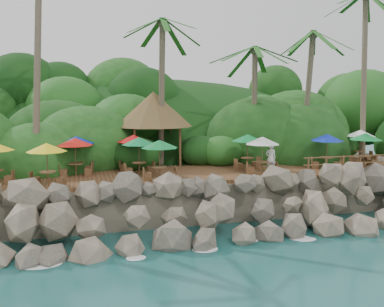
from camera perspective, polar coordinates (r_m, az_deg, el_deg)
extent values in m
plane|color=#19514F|center=(19.21, 4.75, -12.52)|extent=(140.00, 140.00, 0.00)
cube|color=gray|center=(33.97, -4.37, -1.68)|extent=(32.00, 25.20, 2.10)
ellipsoid|color=#143811|center=(41.44, -6.28, -1.44)|extent=(44.80, 28.00, 15.40)
cube|color=brown|center=(24.16, 0.00, -2.82)|extent=(26.00, 5.00, 0.20)
ellipsoid|color=white|center=(18.69, -23.41, -13.67)|extent=(1.20, 0.80, 0.06)
ellipsoid|color=white|center=(18.47, -13.91, -13.49)|extent=(1.20, 0.80, 0.06)
ellipsoid|color=white|center=(18.74, -4.46, -12.96)|extent=(1.20, 0.80, 0.06)
ellipsoid|color=white|center=(19.47, 4.45, -12.15)|extent=(1.20, 0.80, 0.06)
ellipsoid|color=white|center=(20.61, 12.49, -11.16)|extent=(1.20, 0.80, 0.06)
ellipsoid|color=white|center=(22.11, 19.52, -10.11)|extent=(1.20, 0.80, 0.06)
cylinder|color=brown|center=(25.61, -20.05, 13.35)|extent=(1.08, 3.01, 13.88)
cylinder|color=brown|center=(26.47, -4.10, 7.96)|extent=(0.48, 0.97, 8.87)
ellipsoid|color=#23601E|center=(26.84, -4.20, 17.47)|extent=(6.00, 6.00, 2.40)
cylinder|color=brown|center=(28.45, 8.38, 6.43)|extent=(0.76, 1.01, 7.42)
ellipsoid|color=#23601E|center=(28.60, 8.53, 13.88)|extent=(6.00, 6.00, 2.40)
cylinder|color=brown|center=(31.71, 22.13, 9.62)|extent=(1.15, 1.93, 11.26)
cylinder|color=brown|center=(29.86, 15.29, 7.35)|extent=(0.57, 1.00, 8.50)
ellipsoid|color=#23601E|center=(30.14, 15.59, 15.44)|extent=(6.00, 6.00, 2.40)
cylinder|color=brown|center=(25.83, -7.67, 0.73)|extent=(0.16, 0.16, 2.40)
cylinder|color=brown|center=(26.32, -1.62, 0.93)|extent=(0.16, 0.16, 2.40)
cylinder|color=brown|center=(28.59, -8.39, 1.40)|extent=(0.16, 0.16, 2.40)
cylinder|color=brown|center=(29.04, -2.90, 1.58)|extent=(0.16, 0.16, 2.40)
cone|color=brown|center=(27.23, -5.20, 5.99)|extent=(5.01, 5.01, 2.20)
cylinder|color=brown|center=(21.76, -18.79, -3.26)|extent=(0.07, 0.07, 0.68)
cylinder|color=brown|center=(21.70, -18.83, -2.35)|extent=(0.77, 0.77, 0.05)
cylinder|color=brown|center=(21.65, -18.87, -1.51)|extent=(0.05, 0.05, 2.03)
cone|color=yellow|center=(21.53, -18.97, 0.79)|extent=(1.94, 1.94, 0.41)
cube|color=brown|center=(22.03, -20.34, -3.54)|extent=(0.49, 0.49, 0.42)
cube|color=brown|center=(21.56, -17.17, -3.64)|extent=(0.49, 0.49, 0.42)
cube|color=brown|center=(22.93, -23.35, -3.27)|extent=(0.46, 0.46, 0.42)
cylinder|color=brown|center=(23.90, -15.34, -2.15)|extent=(0.07, 0.07, 0.68)
cylinder|color=brown|center=(23.84, -15.37, -1.32)|extent=(0.77, 0.77, 0.05)
cylinder|color=brown|center=(23.79, -15.40, -0.55)|extent=(0.05, 0.05, 2.03)
cone|color=red|center=(23.68, -15.47, 1.54)|extent=(1.94, 1.94, 0.41)
cube|color=brown|center=(23.98, -16.86, -2.49)|extent=(0.42, 0.42, 0.42)
cube|color=brown|center=(23.87, -13.78, -2.42)|extent=(0.42, 0.42, 0.42)
cylinder|color=brown|center=(25.05, -7.81, -1.49)|extent=(0.07, 0.07, 0.68)
cylinder|color=brown|center=(24.99, -7.82, -0.69)|extent=(0.77, 0.77, 0.05)
cylinder|color=brown|center=(24.95, -7.84, 0.04)|extent=(0.05, 0.05, 2.03)
cone|color=#BE0B0D|center=(24.84, -7.88, 2.04)|extent=(1.94, 1.94, 0.41)
cube|color=brown|center=(24.91, -9.24, -1.87)|extent=(0.44, 0.44, 0.42)
cube|color=brown|center=(25.24, -6.39, -1.68)|extent=(0.44, 0.44, 0.42)
cylinder|color=brown|center=(25.34, 7.45, -1.37)|extent=(0.07, 0.07, 0.68)
cylinder|color=brown|center=(25.28, 7.46, -0.59)|extent=(0.77, 0.77, 0.05)
cylinder|color=brown|center=(25.24, 7.48, 0.14)|extent=(0.05, 0.05, 2.03)
cone|color=#0D7A34|center=(25.14, 7.51, 2.12)|extent=(1.94, 1.94, 0.41)
cube|color=brown|center=(24.97, 6.27, -1.79)|extent=(0.48, 0.48, 0.42)
cube|color=brown|center=(25.76, 8.58, -1.53)|extent=(0.48, 0.48, 0.42)
cylinder|color=brown|center=(26.56, 17.60, -1.25)|extent=(0.07, 0.07, 0.68)
cylinder|color=brown|center=(26.51, 17.63, -0.50)|extent=(0.77, 0.77, 0.05)
cylinder|color=brown|center=(26.46, 17.66, 0.19)|extent=(0.05, 0.05, 2.03)
cone|color=#0D24A9|center=(26.37, 17.74, 2.08)|extent=(1.94, 1.94, 0.41)
cube|color=brown|center=(26.47, 16.21, -1.51)|extent=(0.51, 0.51, 0.42)
cube|color=brown|center=(26.70, 18.95, -1.54)|extent=(0.51, 0.51, 0.42)
cylinder|color=brown|center=(23.94, 9.38, -1.95)|extent=(0.07, 0.07, 0.68)
cylinder|color=brown|center=(23.88, 9.39, -1.12)|extent=(0.77, 0.77, 0.05)
cylinder|color=brown|center=(23.84, 9.41, -0.36)|extent=(0.05, 0.05, 2.03)
cone|color=silver|center=(23.73, 9.46, 1.74)|extent=(1.94, 1.94, 0.41)
cube|color=brown|center=(23.82, 7.86, -2.29)|extent=(0.45, 0.45, 0.42)
cube|color=brown|center=(24.13, 10.86, -2.22)|extent=(0.45, 0.45, 0.42)
cylinder|color=brown|center=(24.80, -15.13, -1.78)|extent=(0.07, 0.07, 0.68)
cylinder|color=brown|center=(24.74, -15.16, -0.98)|extent=(0.77, 0.77, 0.05)
cylinder|color=brown|center=(24.69, -15.18, -0.24)|extent=(0.05, 0.05, 2.03)
cone|color=#0C22A8|center=(24.59, -15.26, 1.78)|extent=(1.94, 1.94, 0.41)
cube|color=brown|center=(24.98, -16.56, -2.07)|extent=(0.47, 0.47, 0.42)
cube|color=brown|center=(24.67, -13.66, -2.08)|extent=(0.47, 0.47, 0.42)
cylinder|color=brown|center=(27.95, 22.16, -1.03)|extent=(0.07, 0.07, 0.68)
cylinder|color=brown|center=(27.90, 22.20, -0.31)|extent=(0.77, 0.77, 0.05)
cylinder|color=brown|center=(27.86, 22.23, 0.34)|extent=(0.05, 0.05, 2.03)
cone|color=#0D7C30|center=(27.76, 22.33, 2.13)|extent=(1.94, 1.94, 0.41)
cube|color=brown|center=(27.46, 21.32, -1.40)|extent=(0.47, 0.47, 0.42)
cube|color=brown|center=(28.47, 22.95, -1.17)|extent=(0.47, 0.47, 0.42)
cylinder|color=brown|center=(30.24, 21.58, -0.36)|extent=(0.07, 0.07, 0.68)
cylinder|color=brown|center=(30.19, 21.61, 0.30)|extent=(0.77, 0.77, 0.05)
cylinder|color=brown|center=(30.15, 21.64, 0.91)|extent=(0.05, 0.05, 2.03)
cone|color=white|center=(30.07, 21.73, 2.57)|extent=(1.94, 1.94, 0.41)
cube|color=brown|center=(29.93, 20.50, -0.63)|extent=(0.42, 0.42, 0.42)
cube|color=brown|center=(30.59, 22.60, -0.57)|extent=(0.42, 0.42, 0.42)
cylinder|color=brown|center=(22.07, -4.37, -2.71)|extent=(0.07, 0.07, 0.68)
cylinder|color=brown|center=(22.01, -4.38, -1.81)|extent=(0.77, 0.77, 0.05)
cylinder|color=brown|center=(21.96, -4.39, -0.98)|extent=(0.05, 0.05, 2.03)
cone|color=#0D7A33|center=(21.84, -4.41, 1.29)|extent=(1.94, 1.94, 0.41)
cube|color=brown|center=(21.98, -6.02, -3.11)|extent=(0.39, 0.39, 0.42)
cube|color=brown|center=(22.23, -2.73, -2.95)|extent=(0.39, 0.39, 0.42)
cylinder|color=brown|center=(23.62, -7.09, -2.04)|extent=(0.07, 0.07, 0.68)
cylinder|color=brown|center=(23.56, -7.10, -1.20)|extent=(0.77, 0.77, 0.05)
cylinder|color=brown|center=(23.52, -7.11, -0.42)|extent=(0.05, 0.05, 2.03)
cone|color=#0D793C|center=(23.40, -7.15, 1.70)|extent=(1.94, 1.94, 0.41)
cube|color=brown|center=(23.45, -8.57, -2.46)|extent=(0.45, 0.45, 0.42)
cube|color=brown|center=(23.86, -5.61, -2.23)|extent=(0.45, 0.45, 0.42)
cylinder|color=brown|center=(24.22, 15.40, -1.64)|extent=(0.10, 0.10, 1.00)
cylinder|color=brown|center=(24.79, 17.59, -1.51)|extent=(0.10, 0.10, 1.00)
cylinder|color=brown|center=(25.40, 19.68, -1.38)|extent=(0.10, 0.10, 1.00)
cylinder|color=brown|center=(26.04, 21.68, -1.26)|extent=(0.10, 0.10, 1.00)
cylinder|color=brown|center=(26.71, 23.57, -1.15)|extent=(0.10, 0.10, 1.00)
cube|color=brown|center=(25.97, 21.73, -0.28)|extent=(7.20, 0.06, 0.06)
cube|color=brown|center=(26.03, 21.68, -1.16)|extent=(7.20, 0.06, 0.06)
imported|color=white|center=(24.53, 10.53, -0.61)|extent=(0.67, 0.52, 1.65)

